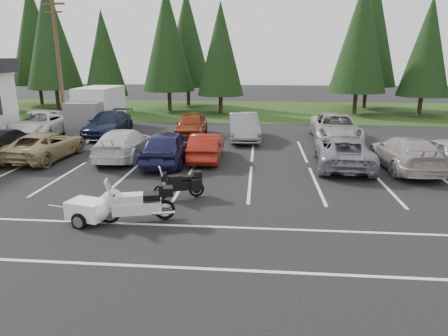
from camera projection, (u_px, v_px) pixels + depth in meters
ground at (168, 188)px, 15.67m from camera, size 120.00×120.00×0.00m
grass_strip at (223, 110)px, 38.69m from camera, size 80.00×16.00×0.01m
lake_water at (263, 87)px, 68.09m from camera, size 70.00×50.00×0.02m
utility_pole at (59, 61)px, 26.76m from camera, size 1.60×0.26×9.00m
box_truck at (95, 109)px, 27.95m from camera, size 2.40×5.60×2.90m
stall_markings at (178, 174)px, 17.58m from camera, size 32.00×16.00×0.01m
conifer_2 at (51, 35)px, 37.03m from camera, size 5.10×5.10×11.89m
conifer_3 at (104, 53)px, 35.67m from camera, size 3.87×3.87×9.02m
conifer_4 at (167, 39)px, 36.30m from camera, size 4.80×4.80×11.17m
conifer_5 at (221, 49)px, 34.87m from camera, size 4.14×4.14×9.63m
conifer_6 at (361, 36)px, 34.04m from camera, size 4.93×4.93×11.48m
conifer_7 at (428, 47)px, 33.53m from camera, size 4.27×4.27×9.94m
conifer_back_a at (34, 35)px, 41.33m from camera, size 5.28×5.28×12.30m
conifer_back_b at (187, 39)px, 40.57m from camera, size 4.97×4.97×11.58m
conifer_back_c at (371, 30)px, 38.17m from camera, size 5.50×5.50×12.81m
car_near_1 at (2, 144)px, 19.95m from camera, size 1.95×4.83×1.56m
car_near_2 at (46, 145)px, 20.05m from camera, size 2.58×5.07×1.37m
car_near_3 at (124, 144)px, 20.21m from camera, size 2.11×5.13×1.48m
car_near_4 at (167, 147)px, 19.19m from camera, size 1.99×4.80×1.63m
car_near_5 at (206, 147)px, 19.85m from camera, size 1.48×4.13×1.35m
car_near_6 at (343, 151)px, 18.64m from camera, size 2.87×5.50×1.48m
car_near_7 at (406, 153)px, 18.16m from camera, size 2.21×5.26×1.52m
car_near_8 at (444, 153)px, 18.48m from camera, size 2.08×4.30×1.41m
car_far_0 at (40, 124)px, 25.48m from camera, size 3.29×6.18×1.65m
car_far_1 at (108, 124)px, 25.97m from camera, size 2.27×5.31×1.53m
car_far_2 at (191, 125)px, 25.59m from camera, size 1.92×4.52×1.52m
car_far_3 at (244, 127)px, 24.68m from camera, size 2.19×5.06×1.62m
car_far_4 at (335, 128)px, 24.29m from camera, size 2.95×6.00×1.64m
touring_motorcycle at (137, 200)px, 12.33m from camera, size 2.70×1.44×1.43m
cargo_trailer at (87, 212)px, 12.29m from camera, size 1.81×1.30×0.76m
adventure_motorcycle at (179, 182)px, 14.42m from camera, size 2.19×1.40×1.26m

